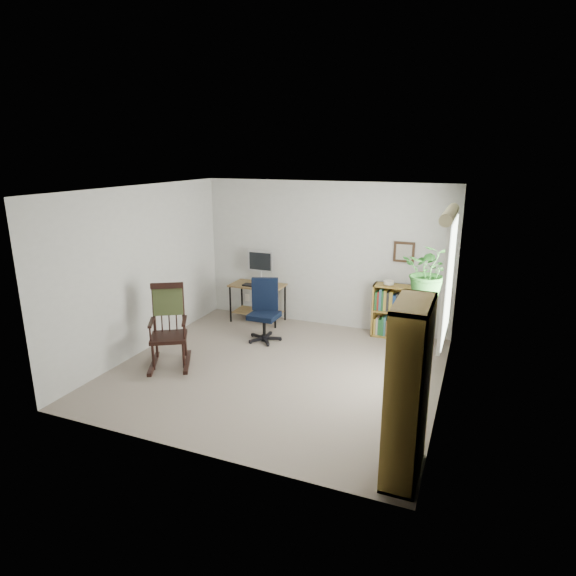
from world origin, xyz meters
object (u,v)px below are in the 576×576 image
at_px(desk, 258,303).
at_px(low_bookshelf, 399,312).
at_px(office_chair, 264,311).
at_px(rocking_chair, 168,326).
at_px(tall_bookshelf, 408,392).

height_order(desk, low_bookshelf, low_bookshelf).
bearing_deg(office_chair, low_bookshelf, 6.28).
relative_size(desk, low_bookshelf, 1.07).
bearing_deg(low_bookshelf, rocking_chair, -140.63).
height_order(desk, rocking_chair, rocking_chair).
distance_m(office_chair, tall_bookshelf, 3.54).
height_order(rocking_chair, low_bookshelf, rocking_chair).
distance_m(desk, office_chair, 0.94).
relative_size(desk, rocking_chair, 0.80).
height_order(office_chair, low_bookshelf, office_chair).
xyz_separation_m(desk, low_bookshelf, (2.39, 0.12, 0.10)).
bearing_deg(desk, office_chair, -58.40).
relative_size(desk, tall_bookshelf, 0.56).
bearing_deg(low_bookshelf, desk, -177.12).
height_order(desk, tall_bookshelf, tall_bookshelf).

